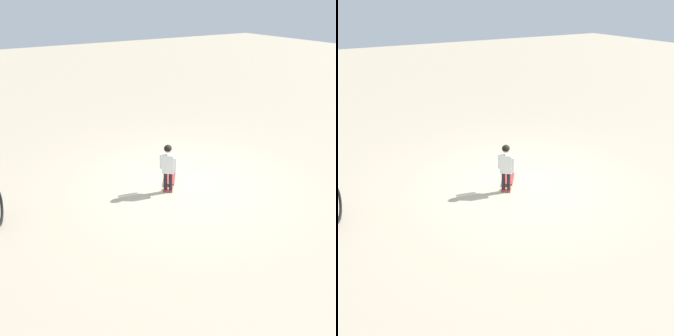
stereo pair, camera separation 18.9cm
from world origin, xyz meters
TOP-DOWN VIEW (x-y plane):
  - ground_plane at (0.00, 0.00)m, footprint 50.00×50.00m
  - child_person at (-0.15, 0.51)m, footprint 0.38×0.28m
  - skateboard at (0.27, 0.18)m, footprint 0.65×0.55m

SIDE VIEW (x-z plane):
  - ground_plane at x=0.00m, z-range 0.00..0.00m
  - skateboard at x=0.27m, z-range 0.02..0.10m
  - child_person at x=-0.15m, z-range 0.13..1.19m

